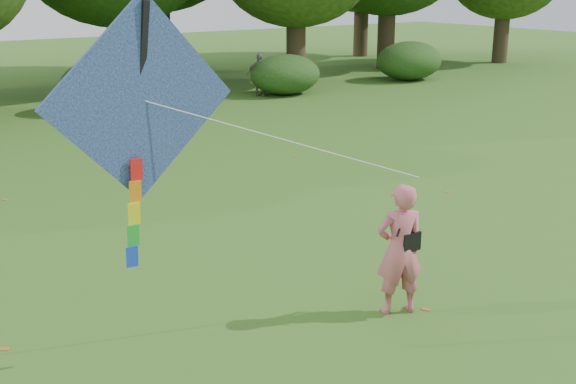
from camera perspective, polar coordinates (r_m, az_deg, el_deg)
ground at (r=9.84m, az=9.47°, el=-10.64°), size 100.00×100.00×0.00m
man_kite_flyer at (r=9.93m, az=8.81°, el=-4.51°), size 0.79×0.65×1.85m
bystander_right at (r=28.58m, az=-2.27°, el=9.28°), size 1.04×0.87×1.67m
crossbody_bag at (r=9.94m, az=9.45°, el=-3.76°), size 0.43×0.20×0.72m
flying_kite at (r=8.27m, az=-11.49°, el=6.83°), size 4.71×1.16×3.16m
shrub_band at (r=24.67m, az=-21.64°, el=7.02°), size 39.15×3.22×1.88m
fallen_leaves at (r=13.29m, az=-4.51°, el=-3.07°), size 11.28×13.46×0.01m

